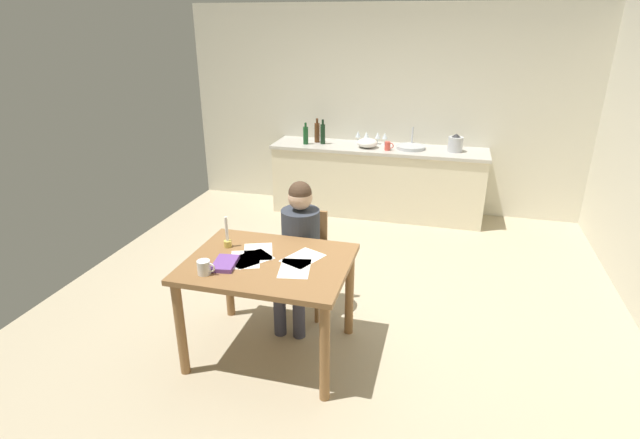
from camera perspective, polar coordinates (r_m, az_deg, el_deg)
The scene contains 25 objects.
ground_plane at distance 4.62m, azimuth 2.09°, elevation -9.27°, with size 5.20×5.20×0.04m, color tan.
wall_back at distance 6.59m, azimuth 7.47°, elevation 12.48°, with size 5.20×0.12×2.60m, color beige.
kitchen_counter at distance 6.45m, azimuth 6.65°, elevation 4.52°, with size 2.71×0.64×0.90m.
dining_table at distance 3.61m, azimuth -5.98°, elevation -6.49°, with size 1.17×0.91×0.78m.
chair_at_table at distance 4.26m, azimuth -1.91°, elevation -4.29°, with size 0.41×0.41×0.88m.
person_seated at distance 4.05m, azimuth -2.49°, elevation -2.83°, with size 0.33×0.60×1.19m.
coffee_mug at distance 3.43m, azimuth -13.32°, elevation -5.44°, with size 0.13×0.09×0.10m.
candlestick at distance 3.78m, azimuth -10.73°, elevation -2.21°, with size 0.06×0.06×0.25m.
book_magazine at distance 3.53m, azimuth -10.99°, elevation -5.05°, with size 0.15×0.24×0.03m, color #6F4293.
paper_letter at distance 3.57m, azimuth -2.00°, elevation -4.51°, with size 0.21×0.30×0.00m, color white.
paper_bill at distance 3.43m, azimuth -2.96°, elevation -5.70°, with size 0.21×0.30×0.00m, color white.
paper_envelope at distance 3.69m, azimuth -7.21°, elevation -3.74°, with size 0.21×0.30×0.00m, color white.
paper_receipt at distance 3.60m, azimuth -8.09°, elevation -4.54°, with size 0.21×0.30×0.00m, color white.
paper_notice at distance 3.59m, azimuth -8.70°, elevation -4.61°, with size 0.21×0.30×0.00m, color white.
sink_unit at distance 6.28m, azimuth 10.50°, elevation 8.30°, with size 0.36×0.36×0.24m.
bottle_oil at distance 6.40m, azimuth -1.68°, elevation 9.79°, with size 0.07×0.07×0.28m.
bottle_vinegar at distance 6.50m, azimuth -0.34°, elevation 10.12°, with size 0.07×0.07×0.31m.
bottle_wine_red at distance 6.41m, azimuth 0.33°, elevation 9.96°, with size 0.06×0.06×0.31m.
mixing_bowl at distance 6.26m, azimuth 5.53°, elevation 8.86°, with size 0.26×0.26×0.12m, color white.
stovetop_kettle at distance 6.25m, azimuth 15.48°, elevation 8.51°, with size 0.18×0.18×0.22m.
wine_glass_near_sink at distance 6.44m, azimuth 7.55°, elevation 9.60°, with size 0.07×0.07×0.15m.
wine_glass_by_kettle at distance 6.45m, azimuth 6.73°, elevation 9.66°, with size 0.07×0.07×0.15m.
wine_glass_back_left at distance 6.47m, azimuth 5.42°, elevation 9.75°, with size 0.07×0.07×0.15m.
wine_glass_back_right at distance 6.49m, azimuth 4.45°, elevation 9.82°, with size 0.07×0.07×0.15m.
teacup_on_counter at distance 6.15m, azimuth 7.89°, elevation 8.47°, with size 0.11×0.07×0.11m.
Camera 1 is at (0.86, -3.85, 2.38)m, focal length 27.51 mm.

